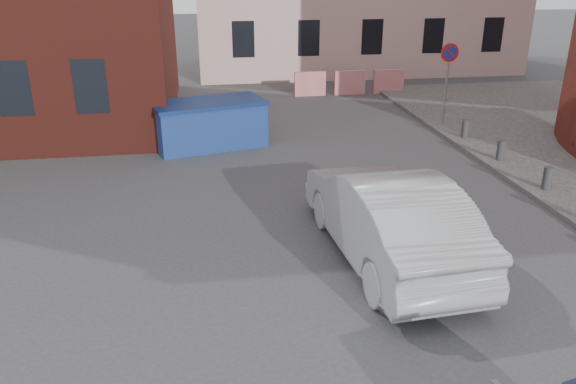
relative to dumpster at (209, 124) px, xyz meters
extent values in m
plane|color=#38383A|center=(1.83, -8.52, -0.69)|extent=(120.00, 120.00, 0.00)
cylinder|color=gray|center=(7.83, 0.98, 0.73)|extent=(0.07, 0.07, 2.60)
cylinder|color=red|center=(7.83, 0.96, 1.78)|extent=(0.60, 0.03, 0.60)
cylinder|color=navy|center=(7.83, 0.94, 1.78)|extent=(0.44, 0.03, 0.44)
cylinder|color=#3A3A3D|center=(7.83, -5.12, -0.30)|extent=(0.22, 0.22, 0.55)
cylinder|color=#3A3A3D|center=(7.83, -2.92, -0.30)|extent=(0.22, 0.22, 0.55)
cylinder|color=#3A3A3D|center=(7.83, -0.72, -0.30)|extent=(0.22, 0.22, 0.55)
cube|color=red|center=(4.33, 6.48, -0.19)|extent=(1.30, 0.18, 1.00)
cube|color=red|center=(6.03, 6.48, -0.19)|extent=(1.30, 0.18, 1.00)
cube|color=red|center=(7.73, 6.48, -0.19)|extent=(1.30, 0.18, 1.00)
cube|color=navy|center=(0.00, 0.00, -0.06)|extent=(3.49, 2.40, 1.27)
cube|color=navy|center=(0.00, 0.00, 0.63)|extent=(3.62, 2.53, 0.11)
imported|color=#9D9FA4|center=(3.06, -7.52, 0.15)|extent=(2.16, 5.21, 1.68)
camera|label=1|loc=(-0.16, -16.48, 4.37)|focal=35.00mm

